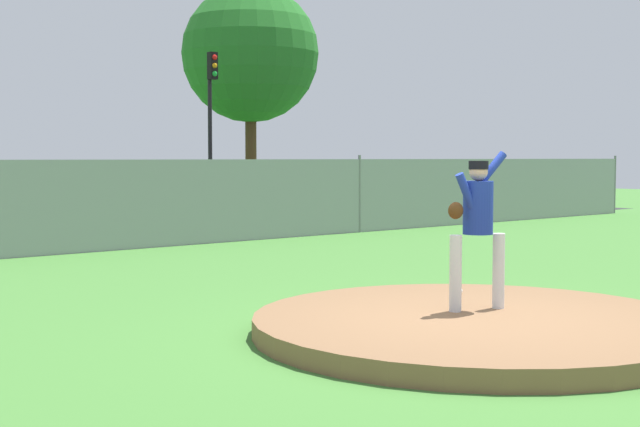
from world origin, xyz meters
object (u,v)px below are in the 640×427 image
parked_car_navy (101,200)px  traffic_light_far (211,104)px  baseball (460,291)px  pitcher_youth (477,218)px  traffic_cone_orange (259,215)px  parked_car_red (316,192)px

parked_car_navy → traffic_light_far: 8.42m
parked_car_navy → baseball: bearing=-98.1°
pitcher_youth → baseball: (0.70, 0.84, -0.95)m
traffic_cone_orange → traffic_light_far: size_ratio=0.10×
baseball → traffic_cone_orange: traffic_cone_orange is taller
parked_car_red → baseball: bearing=-124.1°
parked_car_red → traffic_cone_orange: parked_car_red is taller
parked_car_red → parked_car_navy: bearing=-175.1°
baseball → parked_car_navy: parked_car_navy is taller
pitcher_youth → parked_car_navy: 14.25m
pitcher_youth → parked_car_navy: bearing=79.6°
parked_car_navy → parked_car_red: 7.49m
parked_car_red → pitcher_youth: bearing=-124.4°
baseball → parked_car_navy: size_ratio=0.02×
parked_car_red → traffic_cone_orange: (-3.19, -1.41, -0.50)m
pitcher_youth → parked_car_red: size_ratio=0.40×
parked_car_red → traffic_light_far: traffic_light_far is taller
parked_car_navy → traffic_cone_orange: 4.38m
traffic_light_far → traffic_cone_orange: bearing=-110.8°
baseball → parked_car_red: size_ratio=0.02×
traffic_cone_orange → traffic_light_far: traffic_light_far is taller
baseball → parked_car_navy: 13.31m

